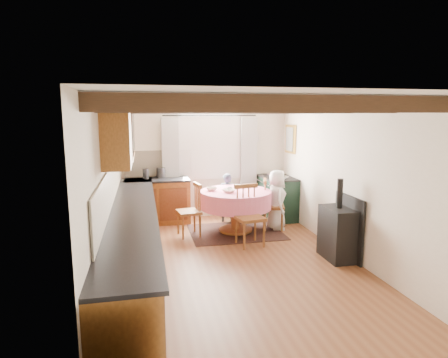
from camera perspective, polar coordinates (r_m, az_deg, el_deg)
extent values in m
cube|color=brown|center=(5.90, 1.68, -12.38)|extent=(3.60, 5.50, 0.00)
cube|color=white|center=(5.47, 1.80, 11.61)|extent=(3.60, 5.50, 0.00)
cube|color=silver|center=(8.23, -2.87, 2.56)|extent=(3.60, 0.00, 2.40)
cube|color=silver|center=(3.05, 14.43, -10.02)|extent=(3.60, 0.00, 2.40)
cube|color=silver|center=(5.43, -17.06, -1.53)|extent=(0.00, 5.50, 2.40)
cube|color=silver|center=(6.24, 18.00, -0.16)|extent=(0.00, 5.50, 2.40)
cube|color=#342012|center=(3.56, 9.72, 11.10)|extent=(3.60, 0.16, 0.16)
cube|color=#342012|center=(4.51, 4.92, 10.87)|extent=(3.60, 0.16, 0.16)
cube|color=#342012|center=(5.47, 1.80, 10.67)|extent=(3.60, 0.16, 0.16)
cube|color=#342012|center=(6.45, -0.38, 10.51)|extent=(3.60, 0.16, 0.16)
cube|color=#342012|center=(7.43, -1.99, 10.39)|extent=(3.60, 0.16, 0.16)
cube|color=beige|center=(5.72, -16.61, -0.95)|extent=(0.02, 4.50, 0.55)
cube|color=beige|center=(8.11, -9.84, 2.33)|extent=(1.40, 0.02, 0.55)
cube|color=#975C25|center=(5.60, -13.57, -9.08)|extent=(0.60, 5.30, 0.88)
cube|color=#975C25|center=(7.96, -9.96, -3.37)|extent=(1.30, 0.60, 0.88)
cube|color=black|center=(5.47, -13.55, -4.50)|extent=(0.64, 5.30, 0.04)
cube|color=black|center=(7.85, -10.05, -0.13)|extent=(1.30, 0.64, 0.04)
cube|color=#975C25|center=(6.52, -15.02, 7.02)|extent=(0.34, 1.80, 0.90)
cube|color=#975C25|center=(5.03, -15.79, 5.73)|extent=(0.34, 0.90, 0.70)
cube|color=white|center=(8.19, -2.18, 5.35)|extent=(1.34, 0.03, 1.54)
cube|color=white|center=(8.20, -2.19, 5.35)|extent=(1.20, 0.01, 1.40)
cube|color=#A0A0A0|center=(8.06, -8.02, 1.61)|extent=(0.35, 0.10, 2.10)
cube|color=#A0A0A0|center=(8.35, 3.70, 1.97)|extent=(0.35, 0.10, 2.10)
cylinder|color=black|center=(8.08, -2.10, 9.55)|extent=(2.00, 0.03, 0.03)
cube|color=gold|center=(8.23, 9.95, 5.93)|extent=(0.04, 0.50, 0.60)
cylinder|color=silver|center=(8.39, 4.27, 6.11)|extent=(0.30, 0.02, 0.30)
cube|color=black|center=(7.30, 1.75, -7.95)|extent=(1.72, 1.33, 0.01)
imported|color=#2A3648|center=(7.89, 0.45, -2.81)|extent=(0.43, 0.34, 1.02)
imported|color=silver|center=(7.42, 7.91, -3.12)|extent=(0.45, 0.62, 1.17)
imported|color=silver|center=(6.97, 0.73, -1.77)|extent=(0.34, 0.34, 0.06)
imported|color=silver|center=(7.13, -1.88, -1.51)|extent=(0.23, 0.23, 0.06)
imported|color=silver|center=(6.97, 0.86, -1.62)|extent=(0.13, 0.13, 0.10)
cylinder|color=#262628|center=(7.88, -11.68, 0.79)|extent=(0.12, 0.12, 0.21)
cylinder|color=#262628|center=(7.97, -9.47, 0.93)|extent=(0.19, 0.19, 0.21)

